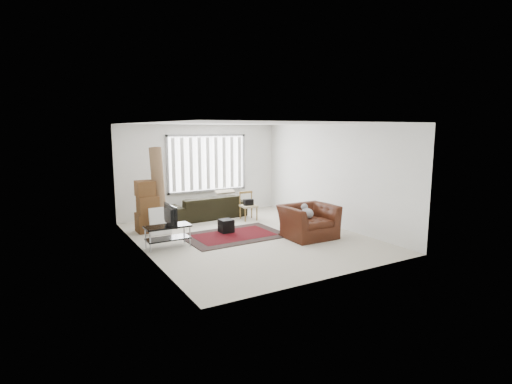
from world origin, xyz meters
The scene contains 11 objects.
room centered at (0.03, 0.51, 1.76)m, with size 6.00×6.02×2.71m.
persian_rug centered at (-0.27, 0.32, 0.01)m, with size 2.42×1.65×0.02m.
tv_stand centered at (-1.95, 0.21, 0.35)m, with size 0.98×0.44×0.49m.
tv centered at (-1.95, 0.21, 0.72)m, with size 0.79×0.10×0.46m, color black.
subwoofer centered at (-0.31, 0.67, 0.18)m, with size 0.32×0.32×0.32m, color black.
moving_boxes centered at (-1.97, 1.79, 0.60)m, with size 0.53×0.49×1.30m.
white_flatpack centered at (-1.77, 1.34, 0.34)m, with size 0.53×0.08×0.67m, color silver.
rolled_rug centered at (-1.65, 1.85, 1.06)m, with size 0.32×0.32×2.11m, color brown.
sofa centered at (-0.04, 2.45, 0.43)m, with size 2.21×0.96×0.85m, color black.
side_chair centered at (0.88, 1.67, 0.44)m, with size 0.46×0.46×0.80m.
armchair centered at (1.21, -0.69, 0.45)m, with size 1.22×1.06×0.89m.
Camera 1 is at (-4.54, -8.09, 2.59)m, focal length 28.00 mm.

